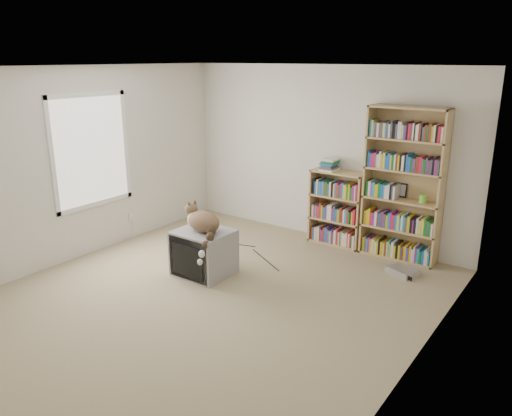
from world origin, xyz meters
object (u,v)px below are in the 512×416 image
Objects in this scene: dvd_player at (402,271)px; bookcase_short at (338,211)px; crt_tv at (204,252)px; cat at (203,226)px; bookcase_tall at (403,189)px.

bookcase_short is at bearing 177.41° from dvd_player.
crt_tv is 0.39m from cat.
crt_tv is at bearing -124.03° from dvd_player.
bookcase_tall is at bearing 0.14° from bookcase_short.
crt_tv is 2.69m from bookcase_tall.
bookcase_tall is at bearing 47.53° from crt_tv.
bookcase_tall is 1.03m from bookcase_short.
crt_tv is at bearing -113.68° from bookcase_short.
bookcase_short reaches higher than crt_tv.
dvd_player is at bearing -23.42° from bookcase_short.
cat is at bearing -130.80° from bookcase_tall.
bookcase_short is at bearing -179.86° from bookcase_tall.
cat is at bearing -122.18° from dvd_player.
bookcase_short is (-0.92, -0.00, -0.45)m from bookcase_tall.
crt_tv is at bearing 139.36° from cat.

